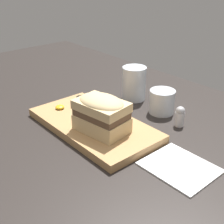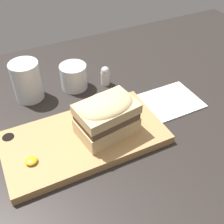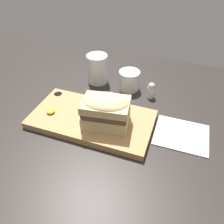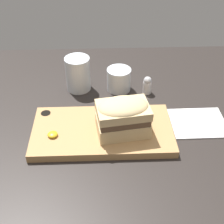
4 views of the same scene
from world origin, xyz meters
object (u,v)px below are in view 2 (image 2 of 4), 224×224
at_px(water_glass, 27,83).
at_px(wine_glass, 74,78).
at_px(sandwich, 106,114).
at_px(napkin, 171,101).
at_px(salt_shaker, 105,75).
at_px(serving_board, 84,138).

bearing_deg(water_glass, wine_glass, -3.81).
height_order(sandwich, wine_glass, sandwich).
distance_m(sandwich, napkin, 0.24).
bearing_deg(wine_glass, napkin, -40.52).
relative_size(napkin, salt_shaker, 2.63).
bearing_deg(wine_glass, water_glass, 176.19).
xyz_separation_m(serving_board, sandwich, (0.05, -0.01, 0.06)).
bearing_deg(wine_glass, serving_board, -104.74).
relative_size(water_glass, napkin, 0.71).
bearing_deg(napkin, sandwich, -168.21).
distance_m(water_glass, salt_shaker, 0.22).
xyz_separation_m(napkin, salt_shaker, (-0.13, 0.16, 0.03)).
bearing_deg(sandwich, water_glass, 117.95).
relative_size(serving_board, napkin, 2.43).
bearing_deg(wine_glass, sandwich, -90.90).
xyz_separation_m(sandwich, salt_shaker, (0.09, 0.21, -0.04)).
distance_m(serving_board, water_glass, 0.24).
xyz_separation_m(sandwich, wine_glass, (0.00, 0.23, -0.04)).
height_order(wine_glass, napkin, wine_glass).
distance_m(wine_glass, napkin, 0.29).
xyz_separation_m(sandwich, napkin, (0.22, 0.05, -0.07)).
distance_m(water_glass, wine_glass, 0.13).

